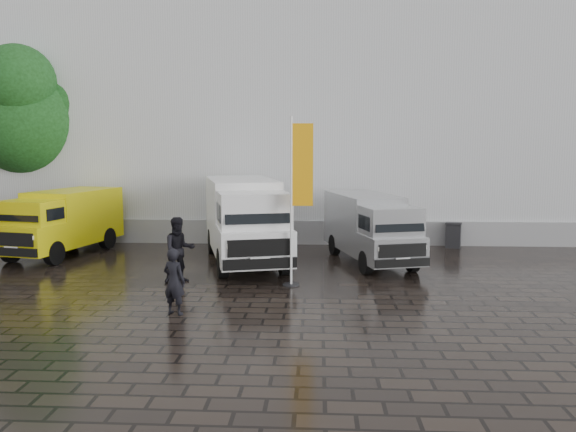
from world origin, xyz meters
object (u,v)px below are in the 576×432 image
flagpole (298,193)px  person_front (174,281)px  van_white (245,222)px  wheelie_bin (453,235)px  van_yellow (62,223)px  person_tent (179,250)px  van_silver (370,229)px

flagpole → person_front: 4.60m
van_white → person_front: size_ratio=4.09×
flagpole → wheelie_bin: bearing=47.2°
van_yellow → person_tent: size_ratio=2.64×
person_front → person_tent: person_tent is taller
wheelie_bin → person_front: bearing=-115.9°
flagpole → wheelie_bin: flagpole is taller
van_yellow → van_white: bearing=3.3°
person_front → van_silver: bearing=-108.1°
van_yellow → van_silver: (11.44, -0.74, -0.02)m
van_white → person_tent: bearing=-133.9°
van_white → van_silver: (4.40, 0.32, -0.27)m
van_silver → flagpole: 4.51m
van_silver → person_tent: size_ratio=2.76×
van_white → person_front: van_white is taller
person_tent → van_white: bearing=35.3°
van_silver → wheelie_bin: size_ratio=5.33×
van_white → person_front: bearing=-113.5°
van_yellow → person_front: (6.12, -7.21, -0.38)m
van_white → flagpole: 3.92m
wheelie_bin → van_silver: bearing=-122.3°
van_yellow → flagpole: bearing=-13.1°
person_front → flagpole: bearing=-112.4°
wheelie_bin → person_tent: person_tent is taller
van_white → wheelie_bin: size_ratio=6.57×
van_white → flagpole: bearing=-72.9°
van_silver → flagpole: (-2.44, -3.45, 1.57)m
van_white → van_silver: size_ratio=1.23×
wheelie_bin → person_front: (-8.95, -9.58, 0.31)m
wheelie_bin → person_front: size_ratio=0.62×
van_white → van_silver: van_white is taller
flagpole → wheelie_bin: size_ratio=4.83×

